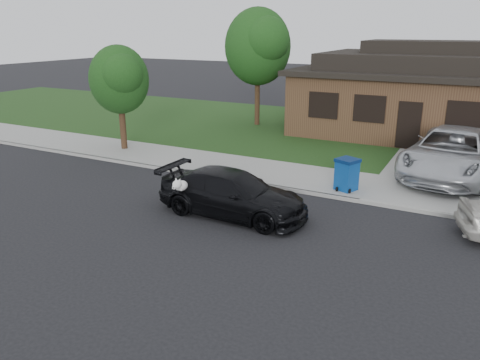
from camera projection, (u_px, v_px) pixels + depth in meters
The scene contains 11 objects.
ground at pixel (203, 219), 13.82m from camera, with size 120.00×120.00×0.00m, color black.
sidewalk at pixel (272, 173), 18.01m from camera, with size 60.00×3.00×0.12m, color gray.
curb at pixel (255, 184), 16.75m from camera, with size 60.00×0.12×0.12m, color gray.
lawn at pixel (333, 133), 24.75m from camera, with size 60.00×13.00×0.13m, color #193814.
driveway at pixel (452, 161), 19.57m from camera, with size 4.50×13.00×0.14m, color gray.
sedan at pixel (232, 193), 13.96m from camera, with size 4.67×2.22×1.34m.
minivan at pixel (453, 153), 17.23m from camera, with size 2.86×6.21×1.73m, color silver.
recycling_bin at pixel (347, 174), 15.80m from camera, with size 0.85×0.85×1.09m.
house at pixel (423, 94), 24.02m from camera, with size 12.60×8.60×4.65m.
tree_0 at pixel (260, 45), 25.18m from camera, with size 3.78×3.60×6.34m.
tree_2 at pixel (120, 79), 20.37m from camera, with size 2.73×2.60×4.59m.
Camera 1 is at (6.89, -10.82, 5.39)m, focal length 35.00 mm.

